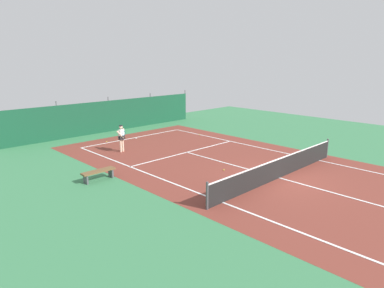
{
  "coord_description": "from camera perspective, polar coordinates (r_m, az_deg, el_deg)",
  "views": [
    {
      "loc": [
        -13.67,
        -8.08,
        5.49
      ],
      "look_at": [
        -0.82,
        5.11,
        0.9
      ],
      "focal_mm": 31.83,
      "sensor_mm": 36.0,
      "label": 1
    }
  ],
  "objects": [
    {
      "name": "courtside_bench",
      "position": [
        16.45,
        -15.41,
        -4.65
      ],
      "size": [
        1.6,
        0.4,
        0.49
      ],
      "color": "brown",
      "rests_on": "ground"
    },
    {
      "name": "tennis_net",
      "position": [
        16.64,
        14.48,
        -3.88
      ],
      "size": [
        10.12,
        0.1,
        1.1
      ],
      "color": "black",
      "rests_on": "ground"
    },
    {
      "name": "parked_car",
      "position": [
        28.68,
        -19.95,
        3.83
      ],
      "size": [
        2.25,
        4.32,
        1.68
      ],
      "rotation": [
        0.0,
        0.0,
        -0.07
      ],
      "color": "black",
      "rests_on": "ground"
    },
    {
      "name": "ground_plane",
      "position": [
        16.8,
        14.38,
        -5.54
      ],
      "size": [
        36.0,
        36.0,
        0.0
      ],
      "primitive_type": "plane",
      "color": "#387A4C"
    },
    {
      "name": "tennis_ball_near_player",
      "position": [
        17.4,
        5.36,
        -4.35
      ],
      "size": [
        0.07,
        0.07,
        0.07
      ],
      "primitive_type": "sphere",
      "color": "#CCDB33",
      "rests_on": "ground"
    },
    {
      "name": "tennis_ball_midcourt",
      "position": [
        25.4,
        1.22,
        1.59
      ],
      "size": [
        0.07,
        0.07,
        0.07
      ],
      "primitive_type": "sphere",
      "color": "#CCDB33",
      "rests_on": "ground"
    },
    {
      "name": "back_fence",
      "position": [
        27.79,
        -14.11,
        3.58
      ],
      "size": [
        16.3,
        0.98,
        2.7
      ],
      "color": "#14472D",
      "rests_on": "ground"
    },
    {
      "name": "court_surface",
      "position": [
        16.8,
        14.38,
        -5.53
      ],
      "size": [
        11.02,
        26.6,
        0.01
      ],
      "color": "brown",
      "rests_on": "ground"
    },
    {
      "name": "tennis_player",
      "position": [
        21.01,
        -11.74,
        1.26
      ],
      "size": [
        0.57,
        0.82,
        1.64
      ],
      "rotation": [
        0.0,
        0.0,
        3.46
      ],
      "color": "beige",
      "rests_on": "ground"
    },
    {
      "name": "tennis_ball_by_sideline",
      "position": [
        23.93,
        -14.12,
        0.39
      ],
      "size": [
        0.07,
        0.07,
        0.07
      ],
      "primitive_type": "sphere",
      "color": "#CCDB33",
      "rests_on": "ground"
    }
  ]
}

